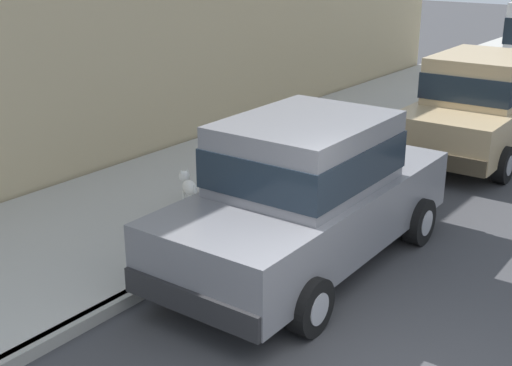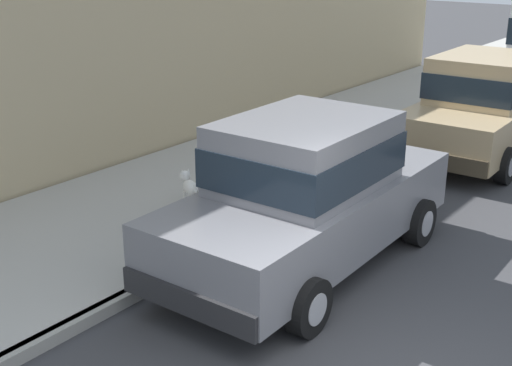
# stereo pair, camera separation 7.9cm
# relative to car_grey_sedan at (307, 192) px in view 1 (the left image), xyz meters

# --- Properties ---
(curb) EXTENTS (0.16, 64.00, 0.14)m
(curb) POSITION_rel_car_grey_sedan_xyz_m (-1.06, -1.90, -0.91)
(curb) COLOR gray
(curb) RESTS_ON ground
(sidewalk) EXTENTS (3.60, 64.00, 0.14)m
(sidewalk) POSITION_rel_car_grey_sedan_xyz_m (-2.86, -1.90, -0.91)
(sidewalk) COLOR #A8A59E
(sidewalk) RESTS_ON ground
(car_grey_sedan) EXTENTS (2.09, 4.63, 1.92)m
(car_grey_sedan) POSITION_rel_car_grey_sedan_xyz_m (0.00, 0.00, 0.00)
(car_grey_sedan) COLOR slate
(car_grey_sedan) RESTS_ON ground
(car_tan_sedan) EXTENTS (2.10, 4.64, 1.92)m
(car_tan_sedan) POSITION_rel_car_grey_sedan_xyz_m (0.05, 5.93, 0.00)
(car_tan_sedan) COLOR tan
(car_tan_sedan) RESTS_ON ground
(dog_white) EXTENTS (0.67, 0.46, 0.49)m
(dog_white) POSITION_rel_car_grey_sedan_xyz_m (-2.35, 0.40, -0.55)
(dog_white) COLOR white
(dog_white) RESTS_ON sidewalk
(fire_hydrant) EXTENTS (0.34, 0.24, 0.72)m
(fire_hydrant) POSITION_rel_car_grey_sedan_xyz_m (-1.51, 2.57, -0.51)
(fire_hydrant) COLOR red
(fire_hydrant) RESTS_ON sidewalk
(building_facade) EXTENTS (0.50, 20.00, 5.08)m
(building_facade) POSITION_rel_car_grey_sedan_xyz_m (-4.96, 3.79, 1.56)
(building_facade) COLOR tan
(building_facade) RESTS_ON ground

